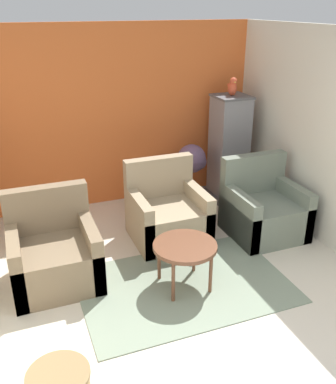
{
  "coord_description": "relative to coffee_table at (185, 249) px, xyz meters",
  "views": [
    {
      "loc": [
        -1.45,
        -1.96,
        2.65
      ],
      "look_at": [
        0.0,
        1.81,
        0.85
      ],
      "focal_mm": 40.0,
      "sensor_mm": 36.0,
      "label": 1
    }
  ],
  "objects": [
    {
      "name": "wall_back_accent",
      "position": [
        0.0,
        2.31,
        0.78
      ],
      "size": [
        3.89,
        0.06,
        2.44
      ],
      "color": "orange",
      "rests_on": "ground_plane"
    },
    {
      "name": "wall_right",
      "position": [
        1.92,
        0.47,
        0.78
      ],
      "size": [
        0.06,
        3.63,
        2.44
      ],
      "color": "beige",
      "rests_on": "ground_plane"
    },
    {
      "name": "area_rug",
      "position": [
        0.0,
        -0.0,
        -0.43
      ],
      "size": [
        2.09,
        1.39,
        0.01
      ],
      "color": "gray",
      "rests_on": "ground_plane"
    },
    {
      "name": "coffee_table",
      "position": [
        0.0,
        0.0,
        0.0
      ],
      "size": [
        0.63,
        0.63,
        0.49
      ],
      "color": "brown",
      "rests_on": "ground_plane"
    },
    {
      "name": "armchair_left",
      "position": [
        -1.2,
        0.56,
        -0.13
      ],
      "size": [
        0.85,
        0.81,
        0.94
      ],
      "color": "#7A664C",
      "rests_on": "ground_plane"
    },
    {
      "name": "armchair_right",
      "position": [
        1.34,
        0.67,
        -0.13
      ],
      "size": [
        0.85,
        0.81,
        0.94
      ],
      "color": "slate",
      "rests_on": "ground_plane"
    },
    {
      "name": "armchair_middle",
      "position": [
        0.19,
        0.98,
        -0.13
      ],
      "size": [
        0.85,
        0.81,
        0.94
      ],
      "color": "#9E896B",
      "rests_on": "ground_plane"
    },
    {
      "name": "birdcage",
      "position": [
        1.46,
        1.83,
        0.29
      ],
      "size": [
        0.56,
        0.56,
        1.5
      ],
      "color": "#555559",
      "rests_on": "ground_plane"
    },
    {
      "name": "parrot",
      "position": [
        1.46,
        1.83,
        1.17
      ],
      "size": [
        0.11,
        0.21,
        0.25
      ],
      "color": "#D14C2D",
      "rests_on": "birdcage"
    },
    {
      "name": "potted_plant",
      "position": [
        0.87,
        1.83,
        0.14
      ],
      "size": [
        0.44,
        0.4,
        0.86
      ],
      "color": "brown",
      "rests_on": "ground_plane"
    }
  ]
}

